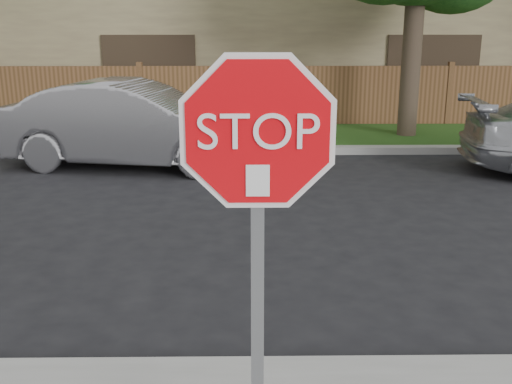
{
  "coord_description": "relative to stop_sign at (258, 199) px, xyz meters",
  "views": [
    {
      "loc": [
        -1.23,
        -4.19,
        2.62
      ],
      "look_at": [
        -1.18,
        -0.9,
        1.7
      ],
      "focal_mm": 42.0,
      "sensor_mm": 36.0,
      "label": 1
    }
  ],
  "objects": [
    {
      "name": "ground",
      "position": [
        1.18,
        1.48,
        -1.83
      ],
      "size": [
        90.0,
        90.0,
        0.0
      ],
      "primitive_type": "plane",
      "color": "black",
      "rests_on": "ground"
    },
    {
      "name": "far_curb",
      "position": [
        1.18,
        9.63,
        -1.75
      ],
      "size": [
        70.0,
        0.3,
        0.15
      ],
      "primitive_type": "cube",
      "color": "gray",
      "rests_on": "ground"
    },
    {
      "name": "grass_strip",
      "position": [
        1.18,
        11.28,
        -1.77
      ],
      "size": [
        70.0,
        3.0,
        0.12
      ],
      "primitive_type": "cube",
      "color": "#1E4714",
      "rests_on": "ground"
    },
    {
      "name": "fence",
      "position": [
        1.18,
        12.88,
        -1.03
      ],
      "size": [
        70.0,
        0.12,
        1.6
      ],
      "primitive_type": "cube",
      "color": "#54361D",
      "rests_on": "ground"
    },
    {
      "name": "stop_sign",
      "position": [
        0.0,
        0.0,
        0.0
      ],
      "size": [
        1.01,
        0.13,
        2.55
      ],
      "color": "gray",
      "rests_on": "sidewalk_near"
    },
    {
      "name": "sedan_left",
      "position": [
        -2.18,
        8.49,
        -1.02
      ],
      "size": [
        5.15,
        2.52,
        1.63
      ],
      "primitive_type": "imported",
      "rotation": [
        0.0,
        0.0,
        1.4
      ],
      "color": "#A2A1A6",
      "rests_on": "ground"
    }
  ]
}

